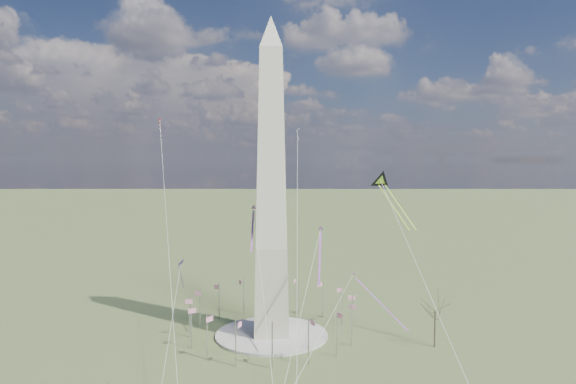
{
  "coord_description": "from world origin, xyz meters",
  "views": [
    {
      "loc": [
        -1.12,
        -161.13,
        56.28
      ],
      "look_at": [
        5.29,
        0.0,
        46.23
      ],
      "focal_mm": 32.0,
      "sensor_mm": 36.0,
      "label": 1
    }
  ],
  "objects": [
    {
      "name": "plaza",
      "position": [
        0.0,
        0.0,
        0.4
      ],
      "size": [
        36.0,
        36.0,
        0.8
      ],
      "primitive_type": "cylinder",
      "color": "beige",
      "rests_on": "ground"
    },
    {
      "name": "washington_monument",
      "position": [
        0.0,
        0.0,
        47.95
      ],
      "size": [
        15.56,
        15.56,
        100.0
      ],
      "color": "beige",
      "rests_on": "plaza"
    },
    {
      "name": "ground",
      "position": [
        0.0,
        0.0,
        0.0
      ],
      "size": [
        2000.0,
        2000.0,
        0.0
      ],
      "primitive_type": "plane",
      "color": "#4F6030",
      "rests_on": "ground"
    },
    {
      "name": "kite_small_white",
      "position": [
        10.53,
        39.11,
        67.49
      ],
      "size": [
        1.48,
        2.16,
        4.54
      ],
      "rotation": [
        0.0,
        0.0,
        2.45
      ],
      "color": "silver",
      "rests_on": "ground"
    },
    {
      "name": "kite_streamer_right",
      "position": [
        33.52,
        6.69,
        11.79
      ],
      "size": [
        16.03,
        18.28,
        15.78
      ],
      "rotation": [
        0.0,
        0.0,
        3.85
      ],
      "color": "#FF2849",
      "rests_on": "ground"
    },
    {
      "name": "kite_small_red",
      "position": [
        -41.59,
        34.27,
        71.09
      ],
      "size": [
        1.3,
        1.74,
        4.44
      ],
      "rotation": [
        0.0,
        0.0,
        2.93
      ],
      "color": "red",
      "rests_on": "ground"
    },
    {
      "name": "flagpole_ring",
      "position": [
        -0.0,
        -0.0,
        7.27
      ],
      "size": [
        54.4,
        54.4,
        13.0
      ],
      "color": "#B7BABE",
      "rests_on": "ground"
    },
    {
      "name": "kite_streamer_left",
      "position": [
        14.03,
        -14.28,
        30.77
      ],
      "size": [
        3.67,
        19.6,
        13.48
      ],
      "rotation": [
        0.0,
        0.0,
        3.02
      ],
      "color": "#FF2849",
      "rests_on": "ground"
    },
    {
      "name": "kite_streamer_mid",
      "position": [
        -5.91,
        2.05,
        36.02
      ],
      "size": [
        1.73,
        18.47,
        12.69
      ],
      "rotation": [
        0.0,
        0.0,
        3.13
      ],
      "color": "#FF2849",
      "rests_on": "ground"
    },
    {
      "name": "tree_near",
      "position": [
        49.05,
        -11.68,
        11.69
      ],
      "size": [
        9.37,
        9.37,
        16.4
      ],
      "color": "brown",
      "rests_on": "ground"
    },
    {
      "name": "kite_diamond_purple",
      "position": [
        -29.54,
        5.76,
        21.72
      ],
      "size": [
        1.76,
        3.19,
        9.96
      ],
      "rotation": [
        0.0,
        0.0,
        2.83
      ],
      "color": "#38186F",
      "rests_on": "ground"
    },
    {
      "name": "kite_delta_black",
      "position": [
        37.11,
        8.1,
        48.49
      ],
      "size": [
        11.52,
        21.71,
        17.72
      ],
      "rotation": [
        0.0,
        0.0,
        3.45
      ],
      "color": "black",
      "rests_on": "ground"
    }
  ]
}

